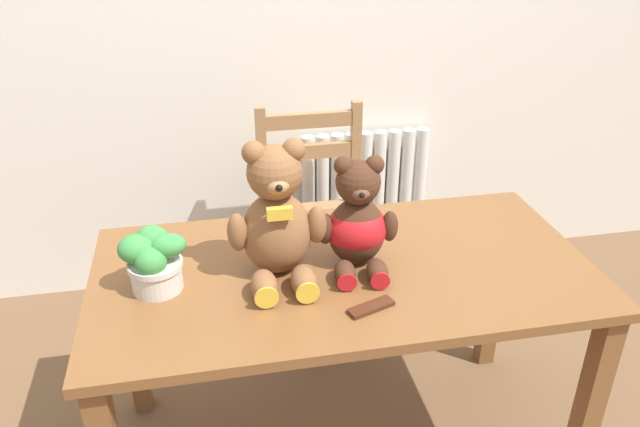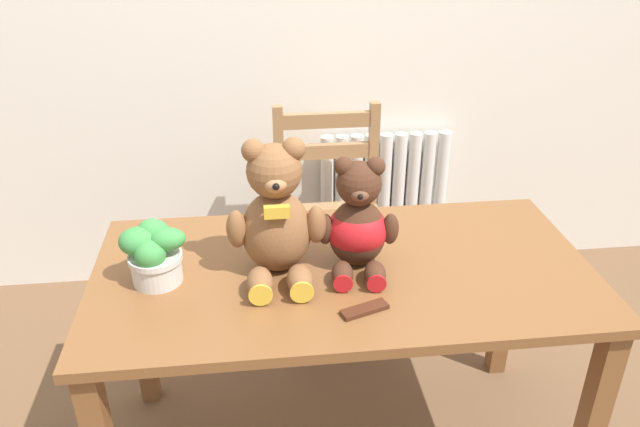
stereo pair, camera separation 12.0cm
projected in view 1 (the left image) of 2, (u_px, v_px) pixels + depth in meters
name	position (u px, v px, depth m)	size (l,w,h in m)	color
radiator	(364.00, 209.00, 2.93)	(0.60, 0.10, 0.69)	silver
dining_table	(343.00, 296.00, 1.81)	(1.40, 0.72, 0.71)	brown
wooden_chair_behind	(316.00, 219.00, 2.55)	(0.43, 0.41, 0.90)	#997047
teddy_bear_left	(277.00, 219.00, 1.66)	(0.27, 0.26, 0.39)	brown
teddy_bear_right	(357.00, 223.00, 1.72)	(0.23, 0.24, 0.33)	#472819
potted_plant	(153.00, 260.00, 1.63)	(0.18, 0.14, 0.17)	beige
chocolate_bar	(371.00, 307.00, 1.58)	(0.13, 0.04, 0.01)	#472314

